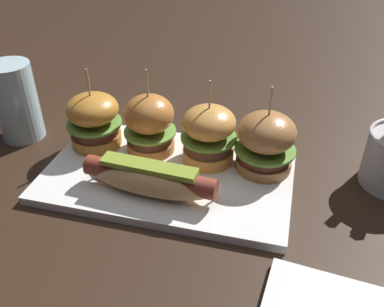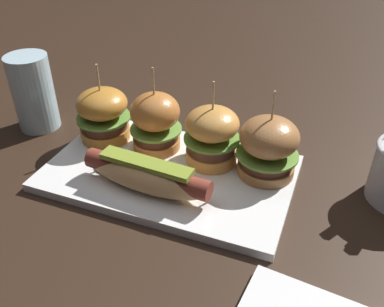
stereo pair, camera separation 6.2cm
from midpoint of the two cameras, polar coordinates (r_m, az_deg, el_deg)
ground_plane at (r=0.67m, az=-5.89°, el=-3.47°), size 3.00×3.00×0.00m
platter_main at (r=0.66m, az=-5.93°, el=-2.99°), size 0.38×0.23×0.01m
hot_dog at (r=0.60m, az=-8.77°, el=-3.51°), size 0.20×0.06×0.05m
slider_far_left at (r=0.72m, az=-15.69°, el=4.39°), size 0.09×0.09×0.14m
slider_center_left at (r=0.68m, az=-8.42°, el=3.99°), size 0.09×0.09×0.14m
slider_center_right at (r=0.65m, az=-0.43°, el=2.59°), size 0.09×0.09×0.14m
slider_far_right at (r=0.64m, az=7.32°, el=1.53°), size 0.09×0.09×0.14m
water_glass at (r=0.81m, az=-24.98°, el=6.36°), size 0.08×0.08×0.14m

